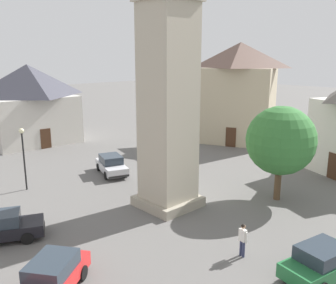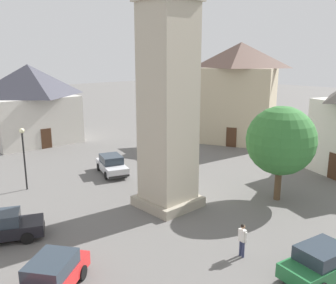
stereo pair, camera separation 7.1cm
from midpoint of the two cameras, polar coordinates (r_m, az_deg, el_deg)
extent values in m
plane|color=#605E5B|center=(24.17, 0.09, -9.84)|extent=(200.00, 200.00, 0.00)
cube|color=gray|center=(24.05, 0.09, -9.18)|extent=(3.48, 3.48, 0.60)
cube|color=#ADA38E|center=(22.42, 0.09, 5.79)|extent=(2.78, 2.78, 11.93)
cube|color=silver|center=(30.50, -8.68, -3.84)|extent=(2.93, 4.43, 0.64)
cube|color=#28333D|center=(30.47, -8.80, -2.65)|extent=(2.16, 2.49, 0.64)
cylinder|color=black|center=(29.67, -6.53, -4.82)|extent=(0.42, 0.68, 0.64)
cylinder|color=black|center=(29.26, -9.53, -5.18)|extent=(0.42, 0.68, 0.64)
cylinder|color=black|center=(31.92, -7.88, -3.55)|extent=(0.42, 0.68, 0.64)
cylinder|color=black|center=(31.54, -10.67, -3.86)|extent=(0.42, 0.68, 0.64)
cube|color=black|center=(28.72, -7.58, -5.36)|extent=(1.62, 0.65, 0.16)
cube|color=black|center=(21.55, -24.31, -12.36)|extent=(4.43, 3.29, 0.64)
cylinder|color=black|center=(22.26, -20.82, -11.97)|extent=(0.67, 0.47, 0.64)
cylinder|color=black|center=(20.81, -21.03, -13.80)|extent=(0.67, 0.47, 0.64)
cube|color=black|center=(21.46, -18.78, -12.61)|extent=(0.82, 1.56, 0.16)
cube|color=#236B38|center=(18.15, 23.16, -17.24)|extent=(4.35, 2.44, 0.64)
cube|color=#28333D|center=(17.74, 23.06, -15.67)|extent=(2.36, 1.93, 0.64)
cylinder|color=black|center=(19.57, 23.27, -15.82)|extent=(0.67, 0.34, 0.64)
cylinder|color=black|center=(17.81, 18.47, -18.45)|extent=(0.67, 0.34, 0.64)
cube|color=red|center=(16.49, -17.72, -20.06)|extent=(4.31, 3.79, 0.64)
cube|color=#28333D|center=(16.28, -17.62, -17.96)|extent=(2.62, 2.50, 0.64)
cylinder|color=black|center=(17.24, -13.14, -19.23)|extent=(0.65, 0.56, 0.64)
cylinder|color=black|center=(17.88, -18.08, -18.27)|extent=(0.65, 0.56, 0.64)
cylinder|color=#2D3351|center=(18.79, 11.36, -15.89)|extent=(0.13, 0.13, 0.82)
cylinder|color=#2D3351|center=(18.68, 11.76, -16.09)|extent=(0.13, 0.13, 0.82)
cube|color=white|center=(18.40, 11.67, -14.06)|extent=(0.28, 0.39, 0.60)
cylinder|color=white|center=(18.57, 11.13, -13.94)|extent=(0.09, 0.09, 0.60)
cylinder|color=white|center=(18.28, 12.19, -14.46)|extent=(0.09, 0.09, 0.60)
sphere|color=#9E7051|center=(18.20, 11.73, -12.80)|extent=(0.22, 0.22, 0.22)
sphere|color=black|center=(18.19, 11.71, -12.75)|extent=(0.20, 0.20, 0.20)
cylinder|color=brown|center=(25.76, 16.85, -5.96)|extent=(0.44, 0.44, 2.50)
sphere|color=#337033|center=(25.00, 17.29, 0.21)|extent=(4.55, 4.55, 4.55)
cube|color=tan|center=(41.87, 11.04, 5.66)|extent=(8.51, 9.23, 8.25)
pyramid|color=brown|center=(41.53, 11.38, 13.18)|extent=(8.93, 9.69, 2.71)
cube|color=#422819|center=(39.49, 9.89, 0.73)|extent=(0.52, 1.04, 2.10)
cube|color=beige|center=(43.63, -20.45, 3.35)|extent=(9.14, 8.03, 5.21)
pyramid|color=#383842|center=(43.16, -20.91, 9.00)|extent=(9.60, 8.44, 3.43)
cube|color=#422819|center=(40.38, -18.40, 0.52)|extent=(1.10, 0.13, 2.10)
cube|color=#422819|center=(31.49, 24.52, -3.50)|extent=(0.47, 1.05, 2.10)
cylinder|color=black|center=(28.16, -21.40, -2.89)|extent=(0.12, 0.12, 4.19)
sphere|color=beige|center=(27.65, -21.79, 1.65)|extent=(0.36, 0.36, 0.36)
camera|label=1|loc=(0.04, -89.91, 0.02)|focal=39.06mm
camera|label=2|loc=(0.04, 90.09, -0.02)|focal=39.06mm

